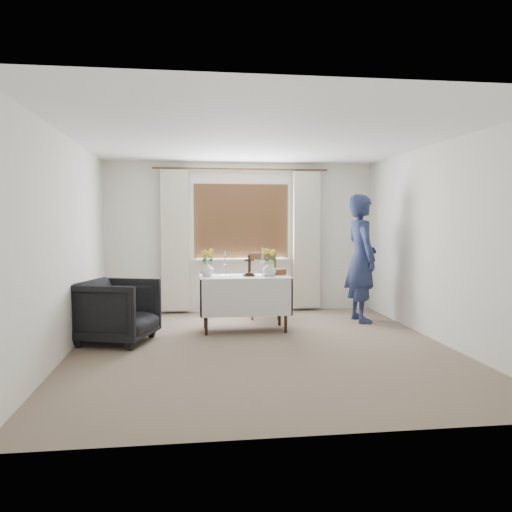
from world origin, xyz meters
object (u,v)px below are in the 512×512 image
(wooden_chair, at_px, (264,285))
(wooden_cross, at_px, (249,265))
(person, at_px, (361,258))
(flower_vase_left, at_px, (207,269))
(altar_table, at_px, (244,303))
(flower_vase_right, at_px, (269,269))
(armchair, at_px, (117,311))

(wooden_chair, relative_size, wooden_cross, 3.39)
(person, height_order, flower_vase_left, person)
(altar_table, relative_size, wooden_chair, 1.21)
(flower_vase_left, height_order, flower_vase_right, flower_vase_right)
(wooden_cross, height_order, flower_vase_left, wooden_cross)
(altar_table, distance_m, wooden_chair, 0.97)
(person, height_order, flower_vase_right, person)
(person, relative_size, flower_vase_right, 9.49)
(armchair, relative_size, wooden_cross, 2.90)
(flower_vase_left, bearing_deg, person, 8.41)
(altar_table, height_order, armchair, armchair)
(armchair, distance_m, flower_vase_right, 2.10)
(altar_table, distance_m, flower_vase_right, 0.59)
(wooden_cross, bearing_deg, flower_vase_right, -16.67)
(wooden_chair, xyz_separation_m, flower_vase_left, (-0.92, -0.82, 0.35))
(person, bearing_deg, wooden_cross, 100.98)
(wooden_chair, height_order, flower_vase_left, wooden_chair)
(person, distance_m, wooden_cross, 1.81)
(wooden_chair, distance_m, flower_vase_right, 0.99)
(wooden_cross, xyz_separation_m, flower_vase_right, (0.28, -0.02, -0.05))
(wooden_chair, height_order, person, person)
(altar_table, bearing_deg, wooden_chair, 65.23)
(armchair, bearing_deg, flower_vase_right, -59.29)
(wooden_chair, xyz_separation_m, wooden_cross, (-0.34, -0.91, 0.40))
(altar_table, xyz_separation_m, wooden_cross, (0.06, -0.03, 0.53))
(flower_vase_left, bearing_deg, armchair, -154.26)
(wooden_cross, bearing_deg, altar_table, 138.45)
(wooden_cross, xyz_separation_m, flower_vase_left, (-0.58, 0.08, -0.05))
(altar_table, relative_size, flower_vase_right, 6.12)
(armchair, bearing_deg, altar_table, -55.03)
(person, bearing_deg, flower_vase_right, 104.22)
(wooden_chair, bearing_deg, altar_table, -112.85)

